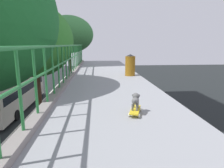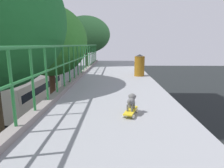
# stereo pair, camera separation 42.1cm
# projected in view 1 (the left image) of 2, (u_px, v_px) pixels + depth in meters

# --- Properties ---
(city_bus) EXTENTS (2.77, 11.55, 3.18)m
(city_bus) POSITION_uv_depth(u_px,v_px,m) (15.00, 92.00, 19.68)
(city_bus) COLOR beige
(city_bus) RESTS_ON ground
(roadside_tree_far) EXTENTS (4.61, 4.61, 9.01)m
(roadside_tree_far) POSITION_uv_depth(u_px,v_px,m) (34.00, 41.00, 11.35)
(roadside_tree_far) COLOR #4E3020
(roadside_tree_far) RESTS_ON ground
(roadside_tree_farthest) EXTENTS (5.94, 5.94, 10.06)m
(roadside_tree_farthest) POSITION_uv_depth(u_px,v_px,m) (69.00, 35.00, 23.21)
(roadside_tree_farthest) COLOR brown
(roadside_tree_farthest) RESTS_ON ground
(toy_skateboard) EXTENTS (0.31, 0.54, 0.09)m
(toy_skateboard) POSITION_uv_depth(u_px,v_px,m) (135.00, 110.00, 3.50)
(toy_skateboard) COLOR gold
(toy_skateboard) RESTS_ON overpass_deck
(small_dog) EXTENTS (0.20, 0.33, 0.28)m
(small_dog) POSITION_uv_depth(u_px,v_px,m) (136.00, 100.00, 3.50)
(small_dog) COLOR #5A5959
(small_dog) RESTS_ON toy_skateboard
(litter_bin) EXTENTS (0.41, 0.41, 0.87)m
(litter_bin) POSITION_uv_depth(u_px,v_px,m) (130.00, 65.00, 7.73)
(litter_bin) COLOR #945E15
(litter_bin) RESTS_ON overpass_deck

